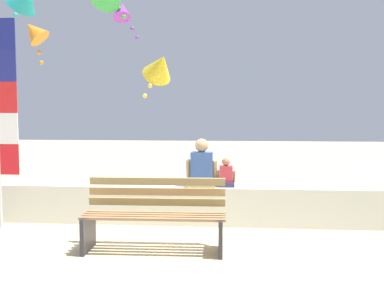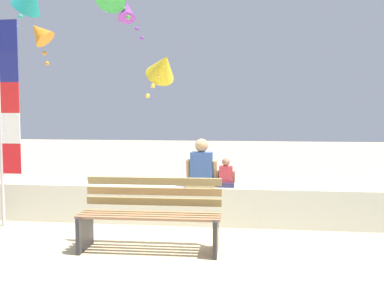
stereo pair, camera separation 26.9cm
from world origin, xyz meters
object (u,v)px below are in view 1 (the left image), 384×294
Objects in this scene: person_adult at (202,168)px; kite_purple at (122,10)px; person_child at (226,175)px; kite_orange at (34,32)px; flag_banner at (3,109)px; park_bench at (155,216)px; kite_yellow at (160,66)px.

kite_purple reaches higher than person_adult.
kite_orange reaches higher than person_child.
kite_orange is (-0.30, 1.78, 1.43)m from flag_banner.
kite_purple reaches higher than park_bench.
park_bench is 1.90× the size of kite_yellow.
person_adult is at bearing -57.36° from kite_yellow.
kite_orange is at bearing 157.86° from person_adult.
person_adult is at bearing 9.50° from flag_banner.
kite_yellow is (-0.84, 1.32, 1.68)m from person_adult.
flag_banner is 2.30m from kite_orange.
park_bench is at bearing -111.27° from person_adult.
park_bench is at bearing -70.64° from kite_purple.
flag_banner reaches higher than park_bench.
kite_orange is 0.91× the size of kite_yellow.
flag_banner is 3.61× the size of kite_orange.
kite_yellow is (-0.33, 2.63, 2.13)m from park_bench.
kite_purple is at bearing 134.08° from person_child.
park_bench is at bearing -82.80° from kite_yellow.
person_child is at bearing 8.44° from flag_banner.
kite_purple reaches higher than flag_banner.
person_adult is at bearing -51.43° from kite_purple.
person_child is at bearing -20.01° from kite_orange.
kite_yellow is (2.34, 0.02, -0.65)m from kite_orange.
kite_orange is at bearing 99.61° from flag_banner.
person_adult is 3.06m from flag_banner.
flag_banner is at bearing -80.39° from kite_orange.
flag_banner is at bearing -170.50° from person_adult.
kite_yellow is at bearing 132.73° from person_child.
person_adult is 0.24× the size of flag_banner.
person_child is 2.53m from kite_yellow.
person_child is at bearing 0.06° from person_adult.
park_bench is at bearing -44.30° from kite_orange.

